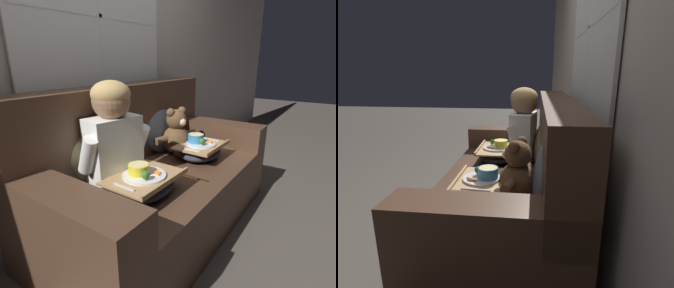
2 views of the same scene
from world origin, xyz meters
TOP-DOWN VIEW (x-y plane):
  - ground_plane at (0.00, 0.00)m, footprint 14.00×14.00m
  - wall_back_with_window at (0.00, 0.57)m, footprint 8.00×0.08m
  - couch at (0.00, 0.08)m, footprint 1.82×0.93m
  - throw_pillow_behind_child at (-0.34, 0.27)m, footprint 0.44×0.21m
  - throw_pillow_behind_teddy at (0.34, 0.27)m, footprint 0.45×0.22m
  - child_figure at (-0.34, 0.11)m, footprint 0.46×0.25m
  - teddy_bear at (0.34, 0.10)m, footprint 0.40×0.29m
  - lap_tray_child at (-0.35, -0.12)m, footprint 0.42×0.32m
  - lap_tray_teddy at (0.34, -0.12)m, footprint 0.40×0.31m

SIDE VIEW (x-z plane):
  - ground_plane at x=0.00m, z-range 0.00..0.00m
  - couch at x=0.00m, z-range -0.15..0.86m
  - lap_tray_child at x=-0.35m, z-range 0.42..0.60m
  - lap_tray_teddy at x=0.34m, z-range 0.42..0.61m
  - teddy_bear at x=0.34m, z-range 0.42..0.79m
  - throw_pillow_behind_child at x=-0.34m, z-range 0.43..0.88m
  - throw_pillow_behind_teddy at x=0.34m, z-range 0.42..0.88m
  - child_figure at x=-0.34m, z-range 0.47..1.10m
  - wall_back_with_window at x=0.00m, z-range 0.01..2.61m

